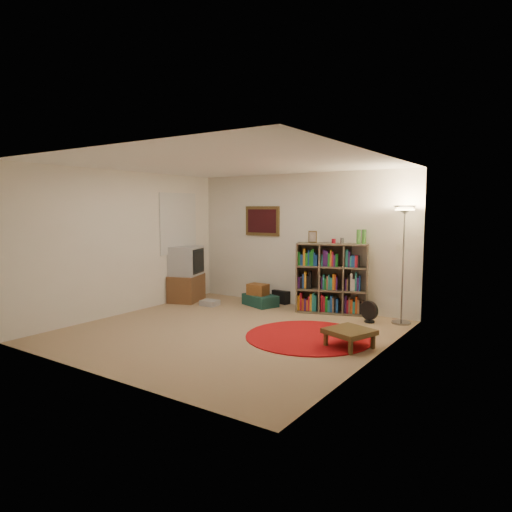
{
  "coord_description": "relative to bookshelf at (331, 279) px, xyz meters",
  "views": [
    {
      "loc": [
        4.11,
        -5.33,
        1.85
      ],
      "look_at": [
        0.1,
        0.6,
        1.1
      ],
      "focal_mm": 32.0,
      "sensor_mm": 36.0,
      "label": 1
    }
  ],
  "objects": [
    {
      "name": "room",
      "position": [
        -0.81,
        -1.95,
        0.66
      ],
      "size": [
        4.54,
        4.54,
        2.54
      ],
      "color": "#997B5A",
      "rests_on": "ground"
    },
    {
      "name": "bookshelf",
      "position": [
        0.0,
        0.0,
        0.0
      ],
      "size": [
        1.29,
        0.73,
        1.49
      ],
      "rotation": [
        0.0,
        0.0,
        0.32
      ],
      "color": "brown",
      "rests_on": "ground"
    },
    {
      "name": "floor_lamp",
      "position": [
        1.27,
        -0.06,
        0.97
      ],
      "size": [
        0.47,
        0.47,
        1.89
      ],
      "rotation": [
        0.0,
        0.0,
        -0.35
      ],
      "color": "gray",
      "rests_on": "ground"
    },
    {
      "name": "floor_fan",
      "position": [
        0.81,
        -0.29,
        -0.42
      ],
      "size": [
        0.32,
        0.2,
        0.36
      ],
      "rotation": [
        0.0,
        0.0,
        -0.27
      ],
      "color": "black",
      "rests_on": "ground"
    },
    {
      "name": "tv_stand",
      "position": [
        -2.85,
        -0.64,
        -0.07
      ],
      "size": [
        0.74,
        0.88,
        1.1
      ],
      "rotation": [
        0.0,
        0.0,
        0.33
      ],
      "color": "brown",
      "rests_on": "ground"
    },
    {
      "name": "dvd_box",
      "position": [
        -2.17,
        -0.73,
        -0.55
      ],
      "size": [
        0.33,
        0.28,
        0.1
      ],
      "rotation": [
        0.0,
        0.0,
        0.07
      ],
      "color": "#A7A7AB",
      "rests_on": "ground"
    },
    {
      "name": "suitcase",
      "position": [
        -1.37,
        -0.2,
        -0.5
      ],
      "size": [
        0.76,
        0.62,
        0.21
      ],
      "rotation": [
        0.0,
        0.0,
        -0.35
      ],
      "color": "#143730",
      "rests_on": "ground"
    },
    {
      "name": "wicker_basket",
      "position": [
        -1.4,
        -0.22,
        -0.29
      ],
      "size": [
        0.38,
        0.28,
        0.21
      ],
      "rotation": [
        0.0,
        0.0,
        -0.04
      ],
      "color": "brown",
      "rests_on": "suitcase"
    },
    {
      "name": "duffel_bag",
      "position": [
        -1.14,
        0.29,
        -0.48
      ],
      "size": [
        0.42,
        0.37,
        0.25
      ],
      "rotation": [
        0.0,
        0.0,
        -0.22
      ],
      "color": "black",
      "rests_on": "ground"
    },
    {
      "name": "paper_towel",
      "position": [
        -0.5,
        0.15,
        -0.46
      ],
      "size": [
        0.14,
        0.14,
        0.27
      ],
      "rotation": [
        0.0,
        0.0,
        0.06
      ],
      "color": "white",
      "rests_on": "ground"
    },
    {
      "name": "red_rug",
      "position": [
        0.39,
        -1.59,
        -0.59
      ],
      "size": [
        1.83,
        1.83,
        0.02
      ],
      "color": "#990B0D",
      "rests_on": "ground"
    },
    {
      "name": "side_table",
      "position": [
        1.07,
        -1.73,
        -0.39
      ],
      "size": [
        0.7,
        0.7,
        0.25
      ],
      "rotation": [
        0.0,
        0.0,
        -0.34
      ],
      "color": "#443217",
      "rests_on": "ground"
    }
  ]
}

